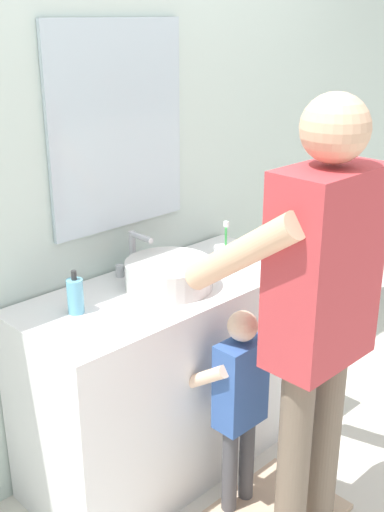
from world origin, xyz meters
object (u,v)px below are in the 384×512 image
object	(u,v)px
soap_bottle	(75,296)
adult_parent	(318,296)
child_toddler	(239,395)
toothbrush_cup	(222,256)

from	to	relation	value
soap_bottle	adult_parent	size ratio (longest dim) A/B	0.10
adult_parent	child_toddler	bearing A→B (deg)	106.13
child_toddler	adult_parent	distance (m)	0.55
soap_bottle	child_toddler	size ratio (longest dim) A/B	0.19
child_toddler	adult_parent	world-z (taller)	adult_parent
soap_bottle	child_toddler	distance (m)	0.72
toothbrush_cup	soap_bottle	xyz separation A→B (m)	(-0.70, 0.07, 0.02)
toothbrush_cup	child_toddler	world-z (taller)	toothbrush_cup
toothbrush_cup	adult_parent	xyz separation A→B (m)	(-0.23, -0.64, 0.10)
toothbrush_cup	adult_parent	world-z (taller)	adult_parent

